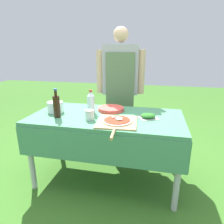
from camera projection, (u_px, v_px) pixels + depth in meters
ground_plane at (107, 178)px, 2.19m from camera, size 12.00×12.00×0.00m
prep_table at (107, 124)px, 2.00m from camera, size 1.50×0.76×0.72m
person_cook at (120, 82)px, 2.52m from camera, size 0.60×0.24×1.60m
pizza_on_peel at (117, 122)px, 1.77m from camera, size 0.37×0.55×0.05m
oil_bottle at (57, 106)px, 1.89m from camera, size 0.06×0.06×0.28m
water_bottle at (91, 102)px, 2.02m from camera, size 0.07×0.07×0.24m
herb_container at (148, 116)px, 1.88m from camera, size 0.21×0.20×0.05m
mixing_tub at (55, 107)px, 2.06m from camera, size 0.16×0.16×0.11m
plate_stack at (111, 109)px, 2.12m from camera, size 0.28×0.28×0.03m
sauce_jar at (90, 115)px, 1.84m from camera, size 0.08×0.08×0.09m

